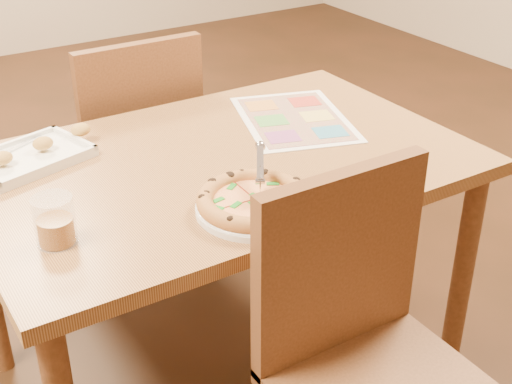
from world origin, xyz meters
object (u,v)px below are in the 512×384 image
plate (256,208)px  pizza (255,201)px  glass_tumbler (55,223)px  appetizer_tray (32,156)px  dining_table (222,186)px  pizza_cutter (260,169)px  chair_near (362,329)px  menu (294,119)px  chair_far (134,133)px

plate → pizza: pizza is taller
glass_tumbler → appetizer_tray: bearing=80.3°
dining_table → pizza_cutter: size_ratio=10.04×
plate → pizza_cutter: bearing=47.1°
chair_near → menu: size_ratio=1.12×
pizza → chair_near: bearing=-77.2°
chair_near → pizza: bearing=102.8°
chair_far → plate: bearing=85.6°
appetizer_tray → glass_tumbler: size_ratio=3.28×
dining_table → chair_near: chair_near is taller
chair_far → pizza_cutter: 0.88m
glass_tumbler → menu: glass_tumbler is taller
plate → glass_tumbler: (-0.43, 0.11, 0.04)m
dining_table → menu: size_ratio=3.10×
chair_far → menu: (0.31, -0.49, 0.16)m
plate → glass_tumbler: glass_tumbler is taller
menu → pizza: bearing=-134.3°
chair_near → glass_tumbler: (-0.50, 0.43, 0.20)m
pizza → pizza_cutter: 0.08m
pizza_cutter → menu: size_ratio=0.31×
chair_near → appetizer_tray: chair_near is taller
dining_table → plate: (-0.07, -0.29, 0.09)m
pizza_cutter → appetizer_tray: 0.63m
appetizer_tray → dining_table: bearing=-29.9°
pizza → appetizer_tray: bearing=123.8°
pizza → pizza_cutter: bearing=44.2°
chair_near → plate: 0.36m
pizza → menu: 0.55m
dining_table → appetizer_tray: 0.50m
plate → pizza: size_ratio=1.04×
dining_table → chair_far: 0.61m
appetizer_tray → menu: appetizer_tray is taller
pizza → pizza_cutter: (0.04, 0.04, 0.05)m
dining_table → menu: 0.34m
chair_near → pizza: size_ratio=1.75×
pizza → chair_far: bearing=85.4°
chair_far → glass_tumbler: size_ratio=4.33×
glass_tumbler → plate: bearing=-14.6°
dining_table → menu: (0.31, 0.11, 0.09)m
pizza_cutter → appetizer_tray: pizza_cutter is taller
menu → chair_far: bearing=122.4°
plate → appetizer_tray: 0.64m
chair_far → pizza: bearing=85.4°
chair_far → glass_tumbler: 0.94m
dining_table → glass_tumbler: size_ratio=11.97×
dining_table → menu: menu is taller
pizza → menu: pizza is taller
chair_far → pizza: size_ratio=1.75×
glass_tumbler → menu: 0.86m
chair_far → plate: 0.90m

